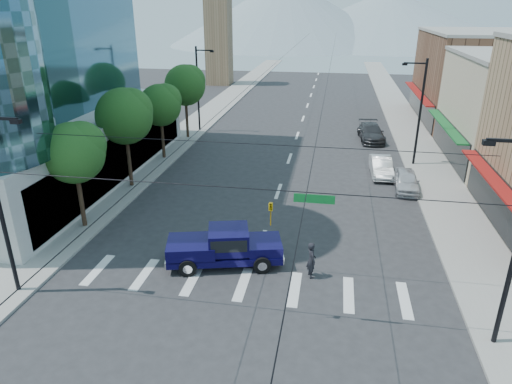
{
  "coord_description": "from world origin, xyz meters",
  "views": [
    {
      "loc": [
        3.76,
        -17.42,
        12.92
      ],
      "look_at": [
        -0.38,
        6.37,
        3.0
      ],
      "focal_mm": 32.0,
      "sensor_mm": 36.0,
      "label": 1
    }
  ],
  "objects_px": {
    "parked_car_mid": "(381,166)",
    "pedestrian": "(311,260)",
    "pickup_truck": "(224,246)",
    "parked_car_near": "(406,181)",
    "parked_car_far": "(371,132)"
  },
  "relations": [
    {
      "from": "pickup_truck",
      "to": "pedestrian",
      "type": "relative_size",
      "value": 3.32
    },
    {
      "from": "parked_car_near",
      "to": "parked_car_mid",
      "type": "height_order",
      "value": "parked_car_mid"
    },
    {
      "from": "parked_car_far",
      "to": "parked_car_near",
      "type": "bearing_deg",
      "value": -87.29
    },
    {
      "from": "pedestrian",
      "to": "parked_car_near",
      "type": "height_order",
      "value": "pedestrian"
    },
    {
      "from": "pickup_truck",
      "to": "parked_car_near",
      "type": "relative_size",
      "value": 1.5
    },
    {
      "from": "parked_car_mid",
      "to": "parked_car_near",
      "type": "bearing_deg",
      "value": -63.48
    },
    {
      "from": "pedestrian",
      "to": "parked_car_far",
      "type": "bearing_deg",
      "value": -31.08
    },
    {
      "from": "parked_car_mid",
      "to": "pedestrian",
      "type": "bearing_deg",
      "value": -108.19
    },
    {
      "from": "pickup_truck",
      "to": "parked_car_near",
      "type": "bearing_deg",
      "value": 34.98
    },
    {
      "from": "pedestrian",
      "to": "parked_car_mid",
      "type": "relative_size",
      "value": 0.43
    },
    {
      "from": "parked_car_far",
      "to": "pedestrian",
      "type": "bearing_deg",
      "value": -104.47
    },
    {
      "from": "pickup_truck",
      "to": "parked_car_near",
      "type": "xyz_separation_m",
      "value": [
        10.95,
        12.69,
        -0.35
      ]
    },
    {
      "from": "pickup_truck",
      "to": "parked_car_near",
      "type": "height_order",
      "value": "pickup_truck"
    },
    {
      "from": "pickup_truck",
      "to": "parked_car_far",
      "type": "xyz_separation_m",
      "value": [
        9.15,
        26.21,
        -0.25
      ]
    },
    {
      "from": "parked_car_mid",
      "to": "parked_car_far",
      "type": "xyz_separation_m",
      "value": [
        -0.19,
        10.55,
        0.08
      ]
    }
  ]
}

